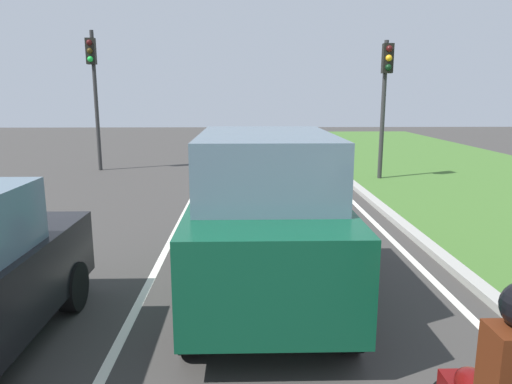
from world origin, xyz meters
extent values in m
plane|color=#383533|center=(0.00, 14.00, 0.00)|extent=(60.00, 60.00, 0.00)
cube|color=silver|center=(-0.70, 14.00, 0.00)|extent=(0.12, 32.00, 0.01)
cube|color=silver|center=(3.60, 14.00, 0.00)|extent=(0.12, 32.00, 0.01)
cube|color=#9E9B93|center=(4.10, 14.00, 0.06)|extent=(0.24, 48.00, 0.12)
cube|color=#0C472D|center=(1.02, 8.59, 0.93)|extent=(1.92, 4.51, 1.10)
cube|color=slate|center=(1.02, 8.44, 1.88)|extent=(1.71, 2.71, 0.80)
cylinder|color=black|center=(0.15, 10.12, 0.38)|extent=(0.22, 0.76, 0.76)
cylinder|color=black|center=(1.90, 10.11, 0.38)|extent=(0.22, 0.76, 0.76)
cylinder|color=black|center=(0.14, 7.06, 0.38)|extent=(0.22, 0.76, 0.76)
cylinder|color=black|center=(1.88, 7.05, 0.38)|extent=(0.22, 0.76, 0.76)
cylinder|color=black|center=(-1.51, 8.11, 0.32)|extent=(0.22, 0.64, 0.64)
cylinder|color=#2D2D2D|center=(5.23, 17.61, 2.23)|extent=(0.14, 0.14, 4.46)
cube|color=black|center=(5.23, 17.41, 3.89)|extent=(0.32, 0.24, 0.90)
sphere|color=#3F0F0F|center=(5.23, 17.28, 4.17)|extent=(0.20, 0.20, 0.20)
sphere|color=#F2AD19|center=(5.23, 17.28, 3.89)|extent=(0.20, 0.20, 0.20)
sphere|color=black|center=(5.23, 17.28, 3.61)|extent=(0.20, 0.20, 0.20)
cylinder|color=#2D2D2D|center=(-4.68, 19.96, 2.51)|extent=(0.14, 0.14, 5.03)
cube|color=black|center=(-4.68, 19.76, 4.29)|extent=(0.32, 0.24, 0.90)
sphere|color=#3F0F0F|center=(-4.68, 19.63, 4.57)|extent=(0.20, 0.20, 0.20)
sphere|color=#382B0C|center=(-4.68, 19.63, 4.29)|extent=(0.20, 0.20, 0.20)
sphere|color=green|center=(-4.68, 19.63, 4.01)|extent=(0.20, 0.20, 0.20)
camera|label=1|loc=(0.73, 2.31, 2.76)|focal=33.00mm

